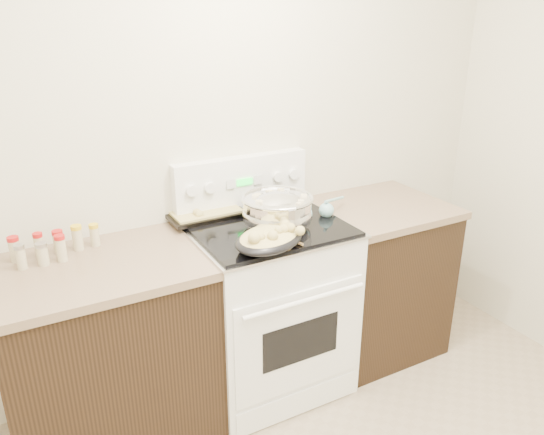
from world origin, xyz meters
TOP-DOWN VIEW (x-y plane):
  - room_shell at (0.00, 0.00)m, footprint 4.10×3.60m
  - counter_left at (-0.48, 1.43)m, footprint 0.93×0.67m
  - counter_right at (1.08, 1.43)m, footprint 0.73×0.67m
  - kitchen_range at (0.35, 1.42)m, footprint 0.78×0.73m
  - mixing_bowl at (0.38, 1.37)m, footprint 0.38×0.38m
  - roasting_pan at (0.23, 1.18)m, footprint 0.44×0.39m
  - baking_sheet at (0.12, 1.70)m, footprint 0.40×0.28m
  - wooden_spoon at (0.31, 1.16)m, footprint 0.11×0.24m
  - blue_ladle at (0.69, 1.39)m, footprint 0.24×0.18m
  - spice_jars at (-0.64, 1.59)m, footprint 0.39×0.14m

SIDE VIEW (x-z plane):
  - counter_left at x=-0.48m, z-range 0.00..0.92m
  - counter_right at x=1.08m, z-range 0.00..0.92m
  - kitchen_range at x=0.35m, z-range -0.12..1.10m
  - wooden_spoon at x=0.31m, z-range 0.93..0.98m
  - baking_sheet at x=0.12m, z-range 0.93..0.99m
  - blue_ladle at x=0.69m, z-range 0.93..1.03m
  - spice_jars at x=-0.64m, z-range 0.92..1.04m
  - roasting_pan at x=0.23m, z-range 0.93..1.05m
  - mixing_bowl at x=0.38m, z-range 0.92..1.13m
  - room_shell at x=0.00m, z-range 0.33..3.08m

